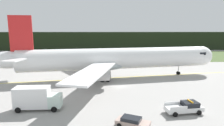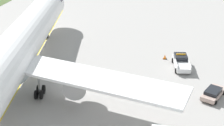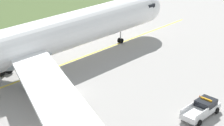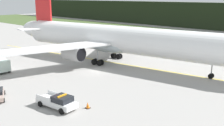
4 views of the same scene
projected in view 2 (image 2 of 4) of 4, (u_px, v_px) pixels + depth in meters
ground at (75, 87)px, 44.51m from camera, size 320.00×320.00×0.00m
taxiway_centerline_main at (21, 83)px, 45.48m from camera, size 76.77×12.68×0.01m
airliner at (15, 53)px, 42.84m from camera, size 58.74×44.00×16.00m
ops_pickup_truck at (181, 62)px, 50.01m from camera, size 5.92×2.95×1.94m
staff_car at (213, 93)px, 41.67m from camera, size 4.85×3.67×1.30m
apron_cone at (165, 57)px, 53.10m from camera, size 0.64×0.64×0.79m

